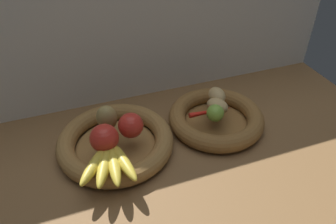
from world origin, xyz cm
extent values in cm
cube|color=brown|center=(0.00, 0.00, -1.50)|extent=(140.00, 90.00, 3.00)
cube|color=silver|center=(0.00, 30.00, 27.50)|extent=(140.00, 3.00, 55.00)
cylinder|color=olive|center=(-17.51, 3.77, 0.50)|extent=(23.86, 23.86, 1.00)
torus|color=olive|center=(-17.51, 3.77, 2.71)|extent=(34.52, 34.52, 5.41)
cylinder|color=brown|center=(15.65, 3.77, 0.50)|extent=(20.81, 20.81, 1.00)
torus|color=brown|center=(15.65, 3.77, 2.71)|extent=(30.79, 30.79, 5.41)
sphere|color=red|center=(-12.90, 1.91, 9.09)|extent=(7.34, 7.34, 7.34)
sphere|color=red|center=(-21.09, -1.25, 9.38)|extent=(7.93, 7.93, 7.93)
ellipsoid|color=olive|center=(-18.68, 7.22, 9.42)|extent=(8.27, 8.11, 8.01)
ellipsoid|color=gold|center=(-24.64, -7.11, 6.99)|extent=(12.40, 14.93, 3.15)
ellipsoid|color=gold|center=(-22.64, -8.23, 6.99)|extent=(8.83, 16.39, 3.15)
ellipsoid|color=gold|center=(-20.41, -8.75, 6.99)|extent=(4.58, 16.57, 3.15)
ellipsoid|color=gold|center=(-18.13, -8.63, 6.99)|extent=(6.21, 16.66, 3.15)
sphere|color=brown|center=(-19.69, -0.60, 6.99)|extent=(2.83, 2.83, 2.83)
ellipsoid|color=tan|center=(15.65, 3.77, 7.60)|extent=(8.19, 8.69, 4.37)
ellipsoid|color=tan|center=(17.71, 8.30, 7.95)|extent=(5.87, 7.68, 5.08)
sphere|color=#7AAD3D|center=(12.98, -0.23, 8.09)|extent=(5.35, 5.35, 5.35)
cone|color=red|center=(13.37, 3.25, 6.26)|extent=(14.66, 2.52, 1.70)
camera|label=1|loc=(-27.49, -69.28, 68.97)|focal=35.15mm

